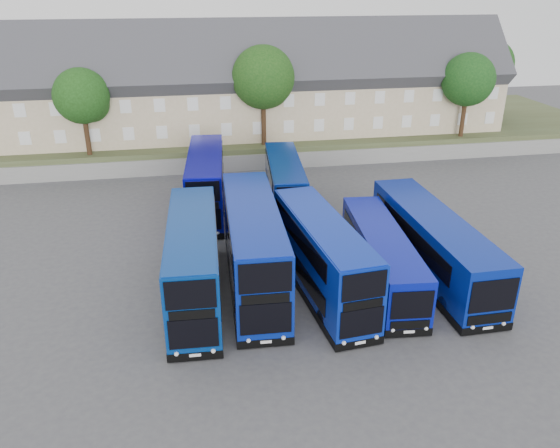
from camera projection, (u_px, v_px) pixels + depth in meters
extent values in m
plane|color=#45454A|center=(298.00, 308.00, 29.87)|extent=(120.00, 120.00, 0.00)
cube|color=slate|center=(246.00, 163.00, 51.12)|extent=(70.00, 0.40, 1.50)
cube|color=#434828|center=(235.00, 133.00, 60.00)|extent=(80.00, 20.00, 2.00)
cube|color=tan|center=(49.00, 111.00, 51.87)|extent=(6.00, 8.00, 6.00)
cube|color=#393A3F|center=(43.00, 79.00, 50.65)|extent=(6.00, 10.40, 10.40)
cube|color=brown|center=(53.00, 35.00, 49.32)|extent=(0.60, 0.90, 1.40)
cube|color=tan|center=(114.00, 109.00, 52.84)|extent=(6.00, 8.00, 6.00)
cube|color=#393A3F|center=(110.00, 77.00, 51.61)|extent=(6.00, 10.40, 10.40)
cube|color=brown|center=(122.00, 34.00, 50.29)|extent=(0.60, 0.90, 1.40)
cube|color=tan|center=(177.00, 106.00, 53.81)|extent=(6.00, 8.00, 6.00)
cube|color=#393A3F|center=(174.00, 75.00, 52.58)|extent=(6.00, 10.40, 10.40)
cube|color=brown|center=(187.00, 33.00, 51.25)|extent=(0.60, 0.90, 1.40)
cube|color=tan|center=(237.00, 104.00, 54.77)|extent=(6.00, 8.00, 6.00)
cube|color=#393A3F|center=(236.00, 74.00, 53.55)|extent=(6.00, 10.40, 10.40)
cube|color=brown|center=(251.00, 32.00, 52.22)|extent=(0.60, 0.90, 1.40)
cube|color=tan|center=(296.00, 102.00, 55.74)|extent=(6.00, 8.00, 6.00)
cube|color=#393A3F|center=(296.00, 72.00, 54.51)|extent=(6.00, 10.40, 10.40)
cube|color=brown|center=(312.00, 31.00, 53.19)|extent=(0.60, 0.90, 1.40)
cube|color=tan|center=(352.00, 100.00, 56.71)|extent=(6.00, 8.00, 6.00)
cube|color=#393A3F|center=(354.00, 70.00, 55.48)|extent=(6.00, 10.40, 10.40)
cube|color=brown|center=(370.00, 30.00, 54.15)|extent=(0.60, 0.90, 1.40)
cube|color=tan|center=(407.00, 98.00, 57.67)|extent=(6.00, 8.00, 6.00)
cube|color=#393A3F|center=(409.00, 69.00, 56.45)|extent=(6.00, 10.40, 10.40)
cube|color=brown|center=(427.00, 29.00, 55.12)|extent=(0.60, 0.90, 1.40)
cube|color=tan|center=(459.00, 96.00, 58.64)|extent=(6.00, 8.00, 6.00)
cube|color=#393A3F|center=(463.00, 67.00, 57.41)|extent=(6.00, 10.40, 10.40)
cube|color=brown|center=(482.00, 29.00, 56.08)|extent=(0.60, 0.90, 1.40)
cube|color=navy|center=(194.00, 259.00, 29.77)|extent=(3.09, 11.49, 4.20)
cube|color=black|center=(196.00, 293.00, 30.65)|extent=(3.13, 11.53, 0.45)
cube|color=black|center=(193.00, 334.00, 24.94)|extent=(2.29, 0.16, 1.55)
cube|color=black|center=(190.00, 295.00, 24.10)|extent=(2.29, 0.16, 1.45)
cylinder|color=black|center=(172.00, 328.00, 27.27)|extent=(0.34, 1.01, 1.00)
cube|color=#082094|center=(253.00, 245.00, 31.02)|extent=(3.27, 12.33, 4.54)
cube|color=black|center=(254.00, 280.00, 31.97)|extent=(3.31, 12.37, 0.45)
cube|color=black|center=(266.00, 319.00, 25.83)|extent=(2.48, 0.16, 1.67)
cube|color=black|center=(265.00, 278.00, 24.92)|extent=(2.48, 0.16, 1.56)
cylinder|color=black|center=(237.00, 316.00, 28.19)|extent=(0.34, 1.01, 1.00)
cube|color=#0825A4|center=(322.00, 255.00, 30.37)|extent=(3.59, 11.22, 4.06)
cube|color=black|center=(321.00, 288.00, 31.22)|extent=(3.64, 11.26, 0.45)
cube|color=black|center=(362.00, 323.00, 25.84)|extent=(2.20, 0.28, 1.50)
cube|color=black|center=(364.00, 286.00, 25.02)|extent=(2.20, 0.28, 1.40)
cylinder|color=black|center=(323.00, 319.00, 27.96)|extent=(0.40, 1.02, 1.00)
cube|color=#07078D|center=(206.00, 180.00, 41.65)|extent=(3.46, 11.39, 4.14)
cube|color=black|center=(208.00, 206.00, 42.52)|extent=(3.50, 11.43, 0.45)
cube|color=black|center=(205.00, 220.00, 36.87)|extent=(2.25, 0.24, 1.53)
cube|color=black|center=(203.00, 192.00, 36.04)|extent=(2.25, 0.24, 1.43)
cylinder|color=black|center=(191.00, 222.00, 39.24)|extent=(0.38, 1.02, 1.00)
cube|color=navy|center=(285.00, 185.00, 41.27)|extent=(3.30, 10.47, 3.77)
cube|color=black|center=(285.00, 208.00, 42.07)|extent=(3.34, 10.51, 0.45)
cube|color=black|center=(292.00, 222.00, 36.89)|extent=(2.04, 0.25, 1.40)
cube|color=black|center=(292.00, 196.00, 36.12)|extent=(2.04, 0.25, 1.31)
cylinder|color=black|center=(274.00, 222.00, 39.23)|extent=(0.39, 1.02, 1.00)
cube|color=#08149F|center=(381.00, 255.00, 31.81)|extent=(3.40, 11.63, 2.80)
cube|color=black|center=(380.00, 276.00, 32.41)|extent=(3.44, 11.68, 0.45)
cube|color=black|center=(412.00, 305.00, 26.49)|extent=(2.09, 0.25, 1.53)
cylinder|color=black|center=(378.00, 307.00, 29.03)|extent=(0.39, 1.02, 1.00)
cube|color=navy|center=(433.00, 242.00, 32.78)|extent=(2.96, 13.39, 3.32)
cube|color=black|center=(430.00, 267.00, 33.48)|extent=(3.00, 13.43, 0.45)
cube|color=black|center=(494.00, 296.00, 26.66)|extent=(2.48, 0.09, 1.78)
cylinder|color=black|center=(445.00, 305.00, 29.17)|extent=(0.31, 1.00, 1.00)
cylinder|color=#382314|center=(87.00, 134.00, 48.49)|extent=(0.44, 0.44, 3.75)
sphere|color=#16370F|center=(81.00, 96.00, 47.11)|extent=(4.80, 4.80, 4.80)
sphere|color=#16370F|center=(90.00, 103.00, 47.87)|extent=(3.30, 3.30, 3.30)
cylinder|color=#382314|center=(264.00, 121.00, 51.36)|extent=(0.44, 0.44, 4.50)
sphere|color=#123A0F|center=(263.00, 77.00, 49.70)|extent=(5.76, 5.76, 5.76)
sphere|color=#123A0F|center=(269.00, 86.00, 50.53)|extent=(3.96, 3.96, 3.96)
cylinder|color=#382314|center=(463.00, 116.00, 54.23)|extent=(0.44, 0.44, 4.00)
sphere|color=#0E3612|center=(468.00, 80.00, 52.76)|extent=(5.12, 5.12, 5.12)
sphere|color=#0E3612|center=(471.00, 87.00, 53.55)|extent=(3.52, 3.52, 3.52)
cylinder|color=#382314|center=(483.00, 99.00, 61.44)|extent=(0.44, 0.44, 4.25)
sphere|color=black|center=(488.00, 64.00, 59.87)|extent=(5.44, 5.44, 5.44)
sphere|color=black|center=(490.00, 71.00, 60.68)|extent=(3.74, 3.74, 3.74)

